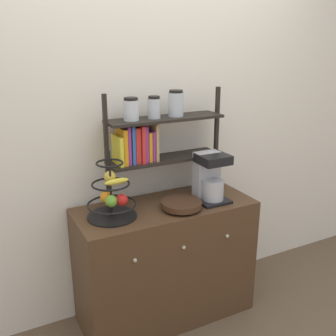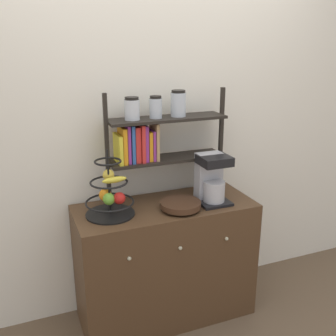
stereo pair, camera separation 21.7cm
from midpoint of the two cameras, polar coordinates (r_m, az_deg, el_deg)
name	(u,v)px [view 1 (the left image)]	position (r m, az deg, el deg)	size (l,w,h in m)	color
ground_plane	(182,334)	(2.78, -0.35, -23.00)	(12.00, 12.00, 0.00)	brown
wall_back	(146,124)	(2.63, -5.60, 6.39)	(7.00, 0.05, 2.60)	silver
sideboard	(166,262)	(2.71, -2.72, -13.46)	(1.16, 0.50, 0.82)	#4C331E
coffee_maker	(210,177)	(2.56, 3.69, -1.38)	(0.20, 0.22, 0.32)	black
fruit_stand	(112,197)	(2.35, -10.79, -4.16)	(0.30, 0.30, 0.41)	black
wooden_bowl	(182,204)	(2.46, -0.55, -5.34)	(0.26, 0.26, 0.05)	#422819
shelf_hutch	(151,135)	(2.48, -4.95, 4.80)	(0.81, 0.20, 0.72)	black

